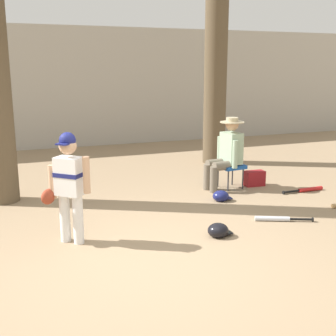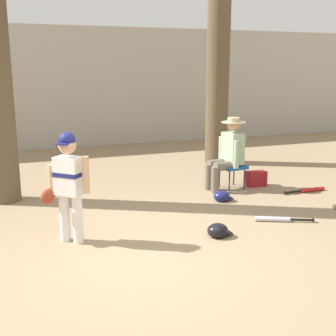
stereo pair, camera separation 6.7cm
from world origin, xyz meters
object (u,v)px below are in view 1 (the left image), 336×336
object	(u,v)px
tree_behind_spectator	(215,81)
batting_helmet_black	(218,230)
seated_spectator	(226,151)
batting_helmet_navy	(221,196)
young_ballplayer	(68,181)
bat_red_barrel	(307,190)
bat_aluminum_silver	(277,219)
folding_stool	(231,167)
handbag_beside_stool	(254,178)

from	to	relation	value
tree_behind_spectator	batting_helmet_black	size ratio (longest dim) A/B	13.58
seated_spectator	batting_helmet_navy	world-z (taller)	seated_spectator
young_ballplayer	batting_helmet_black	size ratio (longest dim) A/B	4.23
young_ballplayer	batting_helmet_navy	size ratio (longest dim) A/B	4.33
seated_spectator	batting_helmet_black	world-z (taller)	seated_spectator
bat_red_barrel	young_ballplayer	bearing A→B (deg)	-168.94
tree_behind_spectator	seated_spectator	bearing A→B (deg)	-111.11
batting_helmet_navy	batting_helmet_black	xyz separation A→B (m)	(-0.71, -1.29, 0.00)
bat_aluminum_silver	folding_stool	bearing A→B (deg)	82.77
seated_spectator	batting_helmet_navy	bearing A→B (deg)	-123.52
bat_aluminum_silver	young_ballplayer	bearing A→B (deg)	174.61
folding_stool	batting_helmet_navy	world-z (taller)	folding_stool
handbag_beside_stool	batting_helmet_navy	bearing A→B (deg)	-148.60
young_ballplayer	seated_spectator	distance (m)	3.14
young_ballplayer	batting_helmet_black	world-z (taller)	young_ballplayer
folding_stool	seated_spectator	distance (m)	0.29
folding_stool	batting_helmet_black	bearing A→B (deg)	-122.32
tree_behind_spectator	batting_helmet_black	world-z (taller)	tree_behind_spectator
bat_aluminum_silver	batting_helmet_black	distance (m)	1.00
bat_red_barrel	batting_helmet_black	distance (m)	2.60
batting_helmet_black	bat_red_barrel	bearing A→B (deg)	28.42
tree_behind_spectator	batting_helmet_navy	xyz separation A→B (m)	(-1.15, -2.55, -1.65)
batting_helmet_black	batting_helmet_navy	bearing A→B (deg)	61.25
seated_spectator	batting_helmet_black	size ratio (longest dim) A/B	3.90
batting_helmet_navy	young_ballplayer	bearing A→B (deg)	-160.98
tree_behind_spectator	batting_helmet_black	bearing A→B (deg)	-115.78
handbag_beside_stool	bat_red_barrel	xyz separation A→B (m)	(0.63, -0.63, -0.10)
bat_red_barrel	batting_helmet_black	xyz separation A→B (m)	(-2.28, -1.24, 0.04)
young_ballplayer	folding_stool	bearing A→B (deg)	26.31
seated_spectator	handbag_beside_stool	bearing A→B (deg)	-0.96
tree_behind_spectator	batting_helmet_black	distance (m)	4.57
handbag_beside_stool	folding_stool	bearing A→B (deg)	177.42
young_ballplayer	bat_red_barrel	xyz separation A→B (m)	(3.98, 0.78, -0.71)
tree_behind_spectator	folding_stool	distance (m)	2.47
seated_spectator	batting_helmet_black	distance (m)	2.25
tree_behind_spectator	handbag_beside_stool	size ratio (longest dim) A/B	12.31
handbag_beside_stool	young_ballplayer	bearing A→B (deg)	-157.22
bat_aluminum_silver	batting_helmet_navy	size ratio (longest dim) A/B	2.41
tree_behind_spectator	bat_red_barrel	distance (m)	3.13
bat_aluminum_silver	batting_helmet_black	bearing A→B (deg)	-168.24
seated_spectator	bat_red_barrel	world-z (taller)	seated_spectator
bat_aluminum_silver	tree_behind_spectator	bearing A→B (deg)	76.49
seated_spectator	bat_red_barrel	xyz separation A→B (m)	(1.19, -0.64, -0.61)
batting_helmet_navy	seated_spectator	bearing A→B (deg)	56.48
bat_red_barrel	tree_behind_spectator	bearing A→B (deg)	99.37
folding_stool	handbag_beside_stool	xyz separation A→B (m)	(0.46, -0.02, -0.23)
tree_behind_spectator	young_ballplayer	world-z (taller)	tree_behind_spectator
tree_behind_spectator	batting_helmet_navy	distance (m)	3.25
tree_behind_spectator	handbag_beside_stool	xyz separation A→B (m)	(-0.20, -1.97, -1.60)
seated_spectator	handbag_beside_stool	xyz separation A→B (m)	(0.56, -0.01, -0.51)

